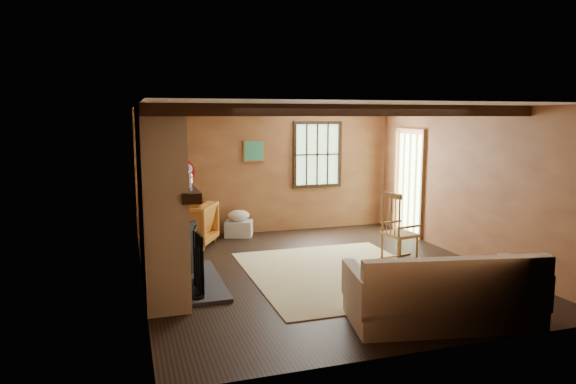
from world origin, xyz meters
name	(u,v)px	position (x,y,z in m)	size (l,w,h in m)	color
ground	(319,271)	(0.00, 0.00, 0.00)	(5.50, 5.50, 0.00)	black
room_envelope	(328,159)	(0.22, 0.26, 1.63)	(5.02, 5.52, 2.44)	#955F34
fireplace	(162,205)	(-2.23, 0.00, 1.10)	(1.02, 2.30, 2.40)	#A4483F
rug	(337,273)	(0.20, -0.20, 0.00)	(2.50, 3.00, 0.01)	#D3BB8D
rocking_chair	(398,232)	(1.35, 0.11, 0.47)	(0.87, 0.57, 1.11)	tan
sofa	(444,297)	(0.60, -2.21, 0.30)	(2.19, 1.28, 0.83)	beige
firewood_pile	(167,235)	(-1.99, 2.60, 0.11)	(0.59, 0.11, 0.21)	brown
laundry_basket	(239,229)	(-0.66, 2.51, 0.15)	(0.50, 0.38, 0.30)	silver
basket_pillow	(239,215)	(-0.66, 2.51, 0.40)	(0.41, 0.33, 0.21)	beige
armchair	(189,224)	(-1.64, 2.09, 0.39)	(0.82, 0.85, 0.77)	#BF6026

